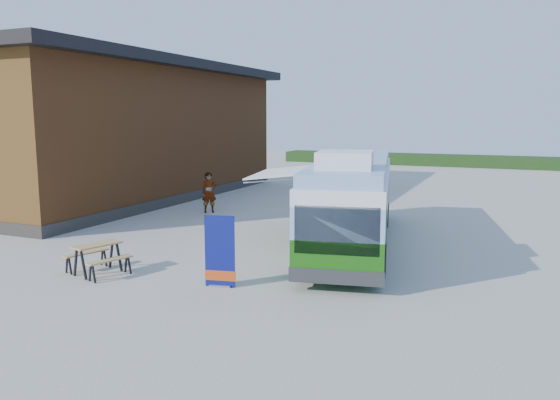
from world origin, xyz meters
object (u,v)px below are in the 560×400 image
at_px(banner, 220,258).
at_px(person_a, 209,193).
at_px(picnic_table, 97,251).
at_px(bus, 353,198).
at_px(slurry_tanker, 353,166).
at_px(person_b, 320,188).

bearing_deg(banner, person_a, 110.43).
bearing_deg(picnic_table, banner, 21.59).
bearing_deg(person_a, picnic_table, -117.92).
distance_m(bus, slurry_tanker, 17.46).
distance_m(banner, person_b, 13.41).
bearing_deg(picnic_table, slurry_tanker, 104.44).
xyz_separation_m(bus, person_a, (-8.09, 3.73, -0.73)).
relative_size(bus, slurry_tanker, 2.06).
height_order(bus, person_a, bus).
height_order(banner, person_b, person_b).
distance_m(banner, slurry_tanker, 23.08).
height_order(person_a, slurry_tanker, slurry_tanker).
xyz_separation_m(banner, person_b, (-1.81, 13.28, 0.19)).
height_order(banner, person_a, banner).
bearing_deg(bus, picnic_table, -143.69).
distance_m(person_a, person_b, 5.56).
xyz_separation_m(banner, person_a, (-6.18, 9.84, 0.16)).
relative_size(picnic_table, slurry_tanker, 0.33).
bearing_deg(person_b, picnic_table, 11.83).
bearing_deg(slurry_tanker, person_a, -118.23).
bearing_deg(bus, slurry_tanker, 94.20).
bearing_deg(picnic_table, bus, 64.93).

